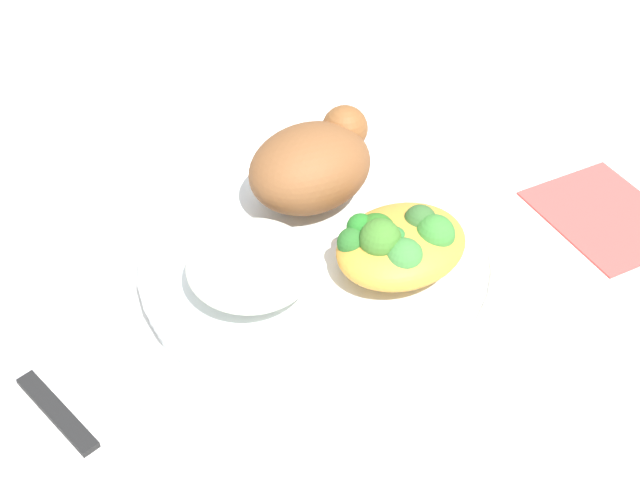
{
  "coord_description": "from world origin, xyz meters",
  "views": [
    {
      "loc": [
        -0.27,
        -0.37,
        0.44
      ],
      "look_at": [
        0.0,
        0.0,
        0.03
      ],
      "focal_mm": 47.05,
      "sensor_mm": 36.0,
      "label": 1
    }
  ],
  "objects_px": {
    "roasted_chicken": "(313,164)",
    "rice_pile": "(253,267)",
    "plate": "(320,259)",
    "napkin": "(606,215)",
    "fork": "(96,356)",
    "knife": "(25,377)",
    "mac_cheese_with_broccoli": "(399,243)"
  },
  "relations": [
    {
      "from": "rice_pile",
      "to": "knife",
      "type": "xyz_separation_m",
      "value": [
        -0.16,
        0.03,
        -0.03
      ]
    },
    {
      "from": "napkin",
      "to": "fork",
      "type": "bearing_deg",
      "value": 164.98
    },
    {
      "from": "fork",
      "to": "napkin",
      "type": "height_order",
      "value": "fork"
    },
    {
      "from": "roasted_chicken",
      "to": "fork",
      "type": "relative_size",
      "value": 0.78
    },
    {
      "from": "roasted_chicken",
      "to": "mac_cheese_with_broccoli",
      "type": "relative_size",
      "value": 1.11
    },
    {
      "from": "rice_pile",
      "to": "knife",
      "type": "bearing_deg",
      "value": 168.82
    },
    {
      "from": "plate",
      "to": "roasted_chicken",
      "type": "height_order",
      "value": "roasted_chicken"
    },
    {
      "from": "knife",
      "to": "napkin",
      "type": "xyz_separation_m",
      "value": [
        0.44,
        -0.12,
        -0.0
      ]
    },
    {
      "from": "roasted_chicken",
      "to": "napkin",
      "type": "height_order",
      "value": "roasted_chicken"
    },
    {
      "from": "roasted_chicken",
      "to": "knife",
      "type": "xyz_separation_m",
      "value": [
        -0.25,
        -0.02,
        -0.05
      ]
    },
    {
      "from": "napkin",
      "to": "roasted_chicken",
      "type": "bearing_deg",
      "value": 143.17
    },
    {
      "from": "plate",
      "to": "rice_pile",
      "type": "height_order",
      "value": "rice_pile"
    },
    {
      "from": "plate",
      "to": "mac_cheese_with_broccoli",
      "type": "bearing_deg",
      "value": -51.28
    },
    {
      "from": "roasted_chicken",
      "to": "rice_pile",
      "type": "bearing_deg",
      "value": -148.54
    },
    {
      "from": "rice_pile",
      "to": "mac_cheese_with_broccoli",
      "type": "distance_m",
      "value": 0.11
    },
    {
      "from": "napkin",
      "to": "knife",
      "type": "bearing_deg",
      "value": 165.16
    },
    {
      "from": "roasted_chicken",
      "to": "rice_pile",
      "type": "distance_m",
      "value": 0.11
    },
    {
      "from": "plate",
      "to": "napkin",
      "type": "distance_m",
      "value": 0.24
    },
    {
      "from": "knife",
      "to": "fork",
      "type": "bearing_deg",
      "value": -13.26
    },
    {
      "from": "rice_pile",
      "to": "fork",
      "type": "xyz_separation_m",
      "value": [
        -0.12,
        0.02,
        -0.03
      ]
    },
    {
      "from": "roasted_chicken",
      "to": "mac_cheese_with_broccoli",
      "type": "bearing_deg",
      "value": -87.81
    },
    {
      "from": "rice_pile",
      "to": "plate",
      "type": "bearing_deg",
      "value": 2.94
    },
    {
      "from": "knife",
      "to": "napkin",
      "type": "relative_size",
      "value": 1.67
    },
    {
      "from": "plate",
      "to": "napkin",
      "type": "xyz_separation_m",
      "value": [
        0.22,
        -0.09,
        -0.01
      ]
    },
    {
      "from": "mac_cheese_with_broccoli",
      "to": "roasted_chicken",
      "type": "bearing_deg",
      "value": 92.19
    },
    {
      "from": "roasted_chicken",
      "to": "knife",
      "type": "distance_m",
      "value": 0.26
    },
    {
      "from": "rice_pile",
      "to": "napkin",
      "type": "bearing_deg",
      "value": -16.87
    },
    {
      "from": "plate",
      "to": "rice_pile",
      "type": "xyz_separation_m",
      "value": [
        -0.06,
        -0.0,
        0.03
      ]
    },
    {
      "from": "plate",
      "to": "roasted_chicken",
      "type": "relative_size",
      "value": 2.43
    },
    {
      "from": "roasted_chicken",
      "to": "fork",
      "type": "height_order",
      "value": "roasted_chicken"
    },
    {
      "from": "mac_cheese_with_broccoli",
      "to": "knife",
      "type": "xyz_separation_m",
      "value": [
        -0.26,
        0.07,
        -0.04
      ]
    },
    {
      "from": "roasted_chicken",
      "to": "napkin",
      "type": "bearing_deg",
      "value": -36.83
    }
  ]
}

